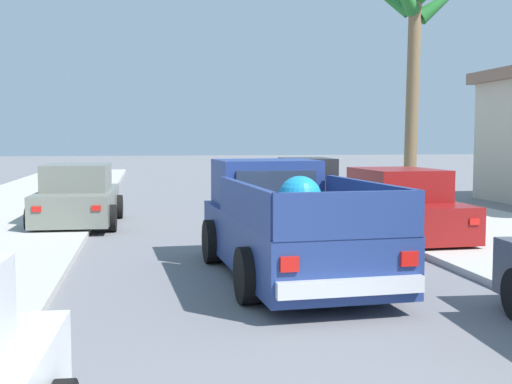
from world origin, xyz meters
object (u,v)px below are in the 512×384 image
at_px(pickup_truck, 286,226).
at_px(palm_tree_right_fore, 415,21).
at_px(car_left_mid, 306,183).
at_px(car_left_near, 396,207).
at_px(car_left_far, 78,197).

xyz_separation_m(pickup_truck, palm_tree_right_fore, (6.91, 11.29, 5.35)).
height_order(pickup_truck, car_left_mid, pickup_truck).
distance_m(car_left_near, car_left_far, 7.81).
bearing_deg(car_left_near, car_left_far, 152.58).
distance_m(pickup_truck, car_left_near, 4.38).
bearing_deg(car_left_mid, car_left_near, -89.27).
relative_size(car_left_mid, car_left_far, 0.99).
bearing_deg(pickup_truck, palm_tree_right_fore, 58.51).
bearing_deg(palm_tree_right_fore, car_left_far, -157.05).
height_order(car_left_near, car_left_far, same).
height_order(car_left_far, palm_tree_right_fore, palm_tree_right_fore).
xyz_separation_m(car_left_mid, car_left_far, (-6.84, -3.88, 0.00)).
bearing_deg(car_left_far, pickup_truck, -60.13).
height_order(car_left_near, car_left_mid, same).
bearing_deg(palm_tree_right_fore, car_left_near, -115.21).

